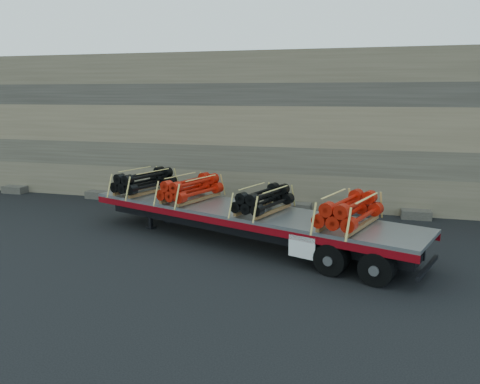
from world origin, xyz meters
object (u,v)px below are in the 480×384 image
object	(u,v)px
bundle_front	(145,182)
bundle_midrear	(263,200)
trailer	(244,226)
bundle_rear	(349,212)
bundle_midfront	(191,189)

from	to	relation	value
bundle_front	bundle_midrear	bearing A→B (deg)	-0.00
trailer	bundle_front	distance (m)	4.91
bundle_front	trailer	bearing A→B (deg)	-0.00
bundle_front	bundle_rear	size ratio (longest dim) A/B	0.98
bundle_front	bundle_midrear	distance (m)	5.60
trailer	bundle_midfront	size ratio (longest dim) A/B	5.11
trailer	bundle_rear	xyz separation A→B (m)	(3.60, -1.26, 1.07)
trailer	bundle_rear	distance (m)	3.96
trailer	bundle_midrear	distance (m)	1.30
bundle_rear	bundle_midfront	bearing A→B (deg)	180.00
bundle_midrear	bundle_rear	size ratio (longest dim) A/B	0.90
bundle_rear	bundle_front	bearing A→B (deg)	180.00
bundle_midfront	bundle_rear	xyz separation A→B (m)	(5.83, -2.04, 0.02)
trailer	bundle_midfront	xyz separation A→B (m)	(-2.23, 0.78, 1.05)
bundle_front	bundle_midfront	bearing A→B (deg)	-0.00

